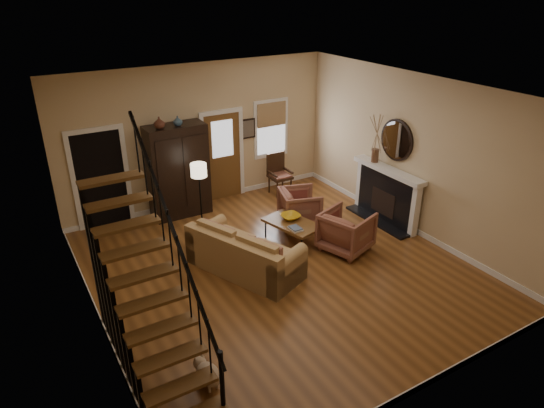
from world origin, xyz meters
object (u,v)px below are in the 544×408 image
sofa (245,252)px  floor_lamp (200,196)px  armoire (178,171)px  side_chair (280,175)px  armchair_right (300,206)px  coffee_table (292,232)px  armchair_left (346,231)px

sofa → floor_lamp: (-0.00, 2.01, 0.34)m
armoire → side_chair: 2.61m
armchair_right → coffee_table: bearing=153.8°
coffee_table → side_chair: size_ratio=1.13×
coffee_table → sofa: bearing=-160.5°
armchair_left → armchair_right: size_ratio=1.08×
armoire → sofa: bearing=-87.2°
floor_lamp → sofa: bearing=-90.0°
sofa → coffee_table: size_ratio=1.86×
coffee_table → armoire: bearing=121.5°
side_chair → coffee_table: bearing=-115.8°
sofa → floor_lamp: floor_lamp is taller
sofa → armchair_left: armchair_left is taller
armchair_left → side_chair: side_chair is taller
sofa → side_chair: (2.41, 2.69, 0.11)m
armoire → armchair_left: armoire is taller
side_chair → floor_lamp: bearing=-164.3°
armchair_left → side_chair: size_ratio=0.89×
armoire → sofa: armoire is taller
sofa → armchair_left: bearing=-32.1°
coffee_table → floor_lamp: (-1.34, 1.53, 0.51)m
sofa → armchair_right: (1.96, 1.13, -0.02)m
sofa → floor_lamp: 2.04m
armchair_right → side_chair: bearing=1.5°
armoire → armchair_left: 3.98m
coffee_table → armchair_left: 1.12m
side_chair → sofa: bearing=-131.9°
armchair_right → side_chair: (0.45, 1.56, 0.13)m
floor_lamp → side_chair: bearing=15.7°
coffee_table → floor_lamp: size_ratio=0.78×
coffee_table → armchair_right: 0.92m
sofa → coffee_table: bearing=-2.9°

